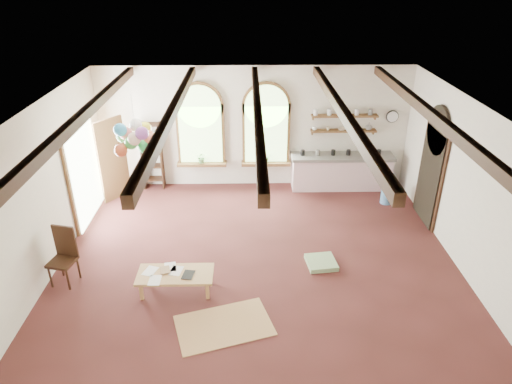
{
  "coord_description": "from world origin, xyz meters",
  "views": [
    {
      "loc": [
        -0.17,
        -7.82,
        5.46
      ],
      "look_at": [
        -0.01,
        0.6,
        1.2
      ],
      "focal_mm": 32.0,
      "sensor_mm": 36.0,
      "label": 1
    }
  ],
  "objects_px": {
    "kitchen_counter": "(341,171)",
    "coffee_table": "(175,275)",
    "side_chair": "(64,267)",
    "balloon_cluster": "(136,138)"
  },
  "relations": [
    {
      "from": "side_chair",
      "to": "balloon_cluster",
      "type": "relative_size",
      "value": 0.97
    },
    {
      "from": "coffee_table",
      "to": "balloon_cluster",
      "type": "bearing_deg",
      "value": 115.43
    },
    {
      "from": "kitchen_counter",
      "to": "side_chair",
      "type": "relative_size",
      "value": 2.38
    },
    {
      "from": "kitchen_counter",
      "to": "balloon_cluster",
      "type": "xyz_separation_m",
      "value": [
        -4.71,
        -2.4,
        1.86
      ]
    },
    {
      "from": "side_chair",
      "to": "kitchen_counter",
      "type": "bearing_deg",
      "value": 33.62
    },
    {
      "from": "kitchen_counter",
      "to": "coffee_table",
      "type": "height_order",
      "value": "kitchen_counter"
    },
    {
      "from": "coffee_table",
      "to": "kitchen_counter",
      "type": "bearing_deg",
      "value": 48.19
    },
    {
      "from": "kitchen_counter",
      "to": "balloon_cluster",
      "type": "distance_m",
      "value": 5.6
    },
    {
      "from": "side_chair",
      "to": "coffee_table",
      "type": "bearing_deg",
      "value": -8.48
    },
    {
      "from": "kitchen_counter",
      "to": "side_chair",
      "type": "bearing_deg",
      "value": -146.38
    }
  ]
}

